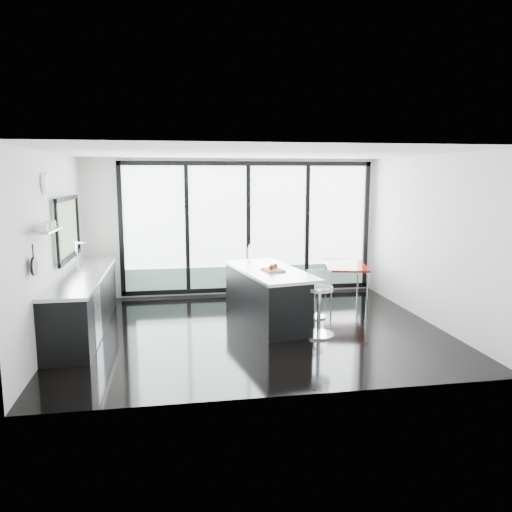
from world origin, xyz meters
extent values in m
cube|color=black|center=(0.00, 0.00, 0.00)|extent=(6.00, 5.00, 0.00)
cube|color=white|center=(0.00, 0.00, 2.80)|extent=(6.00, 5.00, 0.00)
cube|color=silver|center=(0.00, 2.50, 1.40)|extent=(6.00, 0.00, 2.80)
cube|color=white|center=(0.30, 2.47, 1.40)|extent=(5.00, 0.02, 2.50)
cube|color=slate|center=(0.30, 2.43, 0.37)|extent=(5.00, 0.02, 0.44)
cube|color=black|center=(-0.95, 2.43, 1.40)|extent=(0.08, 0.04, 2.50)
cube|color=black|center=(0.30, 2.43, 1.40)|extent=(0.08, 0.04, 2.50)
cube|color=black|center=(1.55, 2.43, 1.40)|extent=(0.08, 0.04, 2.50)
cube|color=silver|center=(0.00, -2.50, 1.40)|extent=(6.00, 0.00, 2.80)
cube|color=silver|center=(-3.00, 0.00, 1.40)|extent=(0.00, 5.00, 2.80)
cube|color=#647B57|center=(-2.97, 0.90, 1.60)|extent=(0.02, 1.60, 0.90)
cube|color=#AAADAF|center=(-2.87, -0.85, 1.75)|extent=(0.25, 0.80, 0.03)
cylinder|color=white|center=(-2.97, -0.30, 2.35)|extent=(0.04, 0.30, 0.30)
cylinder|color=black|center=(-2.94, -1.25, 1.35)|extent=(0.03, 0.24, 0.24)
cube|color=silver|center=(3.00, 0.00, 1.40)|extent=(0.00, 5.00, 2.80)
cube|color=black|center=(-2.67, 0.40, 0.43)|extent=(0.65, 3.20, 0.87)
cube|color=#AAADAF|center=(-2.67, 0.40, 0.90)|extent=(0.69, 3.24, 0.05)
cube|color=#AAADAF|center=(-2.67, 0.90, 0.90)|extent=(0.45, 0.48, 0.06)
cylinder|color=silver|center=(-2.82, 0.90, 1.14)|extent=(0.02, 0.02, 0.44)
cube|color=#AAADAF|center=(-2.36, -0.35, 0.42)|extent=(0.03, 0.60, 0.80)
cube|color=black|center=(0.27, 0.39, 0.43)|extent=(1.12, 2.25, 0.85)
cube|color=#AAADAF|center=(0.35, 0.40, 0.88)|extent=(1.33, 2.35, 0.05)
cube|color=#B6774A|center=(0.38, 0.26, 0.92)|extent=(0.36, 0.44, 0.03)
sphere|color=maroon|center=(0.34, 0.20, 0.97)|extent=(0.10, 0.10, 0.09)
sphere|color=brown|center=(0.43, 0.32, 0.97)|extent=(0.10, 0.10, 0.08)
cylinder|color=silver|center=(0.12, 1.11, 1.04)|extent=(0.08, 0.08, 0.27)
cylinder|color=silver|center=(0.95, -0.49, 0.39)|extent=(0.60, 0.60, 0.78)
cylinder|color=silver|center=(1.17, 0.50, 0.32)|extent=(0.53, 0.53, 0.64)
cube|color=maroon|center=(2.13, 1.63, 0.36)|extent=(1.05, 1.48, 0.72)
camera|label=1|loc=(-1.24, -7.67, 2.46)|focal=35.00mm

